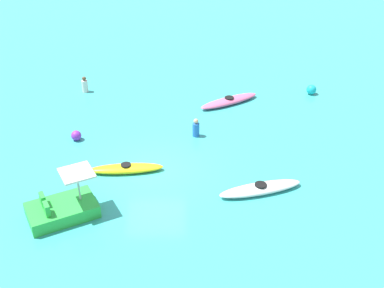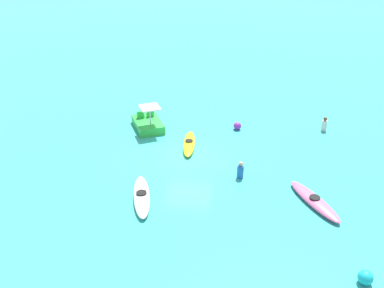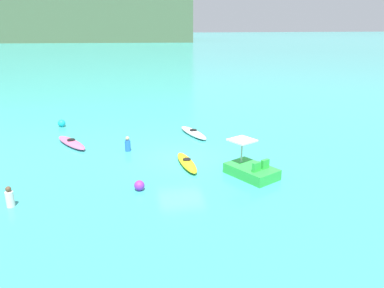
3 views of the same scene
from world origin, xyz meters
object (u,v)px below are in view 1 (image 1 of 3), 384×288
object	(u,v)px
buoy_purple	(76,135)
person_near_shore	(196,129)
kayak_pink	(229,101)
pedal_boat_green	(62,208)
buoy_cyan	(311,90)
person_by_kayaks	(85,85)
kayak_yellow	(126,168)
kayak_white	(260,189)

from	to	relation	value
buoy_purple	person_near_shore	bearing A→B (deg)	93.42
kayak_pink	person_near_shore	xyz separation A→B (m)	(3.31, -1.76, 0.22)
pedal_boat_green	person_near_shore	size ratio (longest dim) A/B	3.20
buoy_cyan	kayak_pink	bearing A→B (deg)	-75.81
buoy_purple	person_near_shore	world-z (taller)	person_near_shore
pedal_boat_green	person_by_kayaks	world-z (taller)	pedal_boat_green
kayak_yellow	person_near_shore	bearing A→B (deg)	135.26
person_near_shore	kayak_white	bearing A→B (deg)	29.09
kayak_pink	person_by_kayaks	bearing A→B (deg)	-101.20
kayak_pink	buoy_cyan	xyz separation A→B (m)	(-1.14, 4.49, 0.10)
person_by_kayaks	kayak_yellow	bearing A→B (deg)	21.43
buoy_cyan	person_by_kayaks	distance (m)	12.19
pedal_boat_green	buoy_cyan	xyz separation A→B (m)	(-10.14, 11.11, -0.07)
kayak_yellow	buoy_purple	world-z (taller)	buoy_purple
kayak_yellow	person_by_kayaks	world-z (taller)	person_by_kayaks
kayak_yellow	kayak_white	xyz separation A→B (m)	(1.42, 5.30, 0.00)
kayak_pink	kayak_yellow	bearing A→B (deg)	-36.74
person_by_kayaks	pedal_boat_green	bearing A→B (deg)	5.82
pedal_boat_green	kayak_yellow	bearing A→B (deg)	144.74
kayak_yellow	kayak_white	world-z (taller)	same
buoy_cyan	person_near_shore	size ratio (longest dim) A/B	0.59
buoy_purple	person_near_shore	size ratio (longest dim) A/B	0.53
buoy_cyan	person_near_shore	distance (m)	7.67
kayak_white	person_near_shore	world-z (taller)	person_near_shore
pedal_boat_green	buoy_cyan	distance (m)	15.04
kayak_white	pedal_boat_green	distance (m)	7.39
kayak_pink	buoy_purple	bearing A→B (deg)	-63.12
kayak_pink	person_by_kayaks	size ratio (longest dim) A/B	3.74
person_near_shore	person_by_kayaks	size ratio (longest dim) A/B	1.00
kayak_yellow	kayak_pink	distance (m)	7.77
kayak_pink	buoy_cyan	distance (m)	4.63
kayak_yellow	kayak_white	bearing A→B (deg)	74.97
pedal_boat_green	kayak_pink	bearing A→B (deg)	143.71
kayak_yellow	person_by_kayaks	xyz separation A→B (m)	(-7.75, -3.04, 0.22)
kayak_pink	pedal_boat_green	world-z (taller)	pedal_boat_green
buoy_purple	kayak_yellow	bearing A→B (deg)	44.30
kayak_yellow	person_near_shore	world-z (taller)	person_near_shore
buoy_purple	person_by_kayaks	bearing A→B (deg)	-174.31
person_near_shore	kayak_pink	bearing A→B (deg)	152.00
pedal_boat_green	person_by_kayaks	xyz separation A→B (m)	(-10.53, -1.07, 0.05)
kayak_pink	buoy_purple	size ratio (longest dim) A/B	7.10
kayak_white	person_near_shore	bearing A→B (deg)	-150.91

